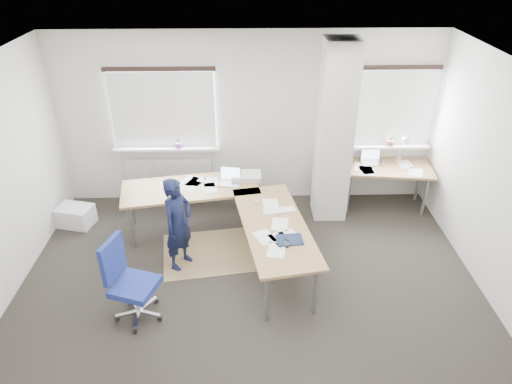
{
  "coord_description": "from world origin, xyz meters",
  "views": [
    {
      "loc": [
        -0.02,
        -4.32,
        4.08
      ],
      "look_at": [
        0.1,
        0.9,
        1.02
      ],
      "focal_mm": 32.0,
      "sensor_mm": 36.0,
      "label": 1
    }
  ],
  "objects_px": {
    "desk_side": "(387,169)",
    "task_chair": "(134,297)",
    "person": "(178,224)",
    "desk_main": "(233,206)"
  },
  "relations": [
    {
      "from": "desk_side",
      "to": "task_chair",
      "type": "xyz_separation_m",
      "value": [
        -3.62,
        -2.44,
        -0.39
      ]
    },
    {
      "from": "desk_side",
      "to": "person",
      "type": "xyz_separation_m",
      "value": [
        -3.18,
        -1.48,
        -0.02
      ]
    },
    {
      "from": "desk_main",
      "to": "person",
      "type": "relative_size",
      "value": 2.1
    },
    {
      "from": "desk_side",
      "to": "desk_main",
      "type": "bearing_deg",
      "value": -149.76
    },
    {
      "from": "desk_main",
      "to": "desk_side",
      "type": "relative_size",
      "value": 1.91
    },
    {
      "from": "desk_main",
      "to": "desk_side",
      "type": "height_order",
      "value": "desk_side"
    },
    {
      "from": "desk_main",
      "to": "person",
      "type": "distance_m",
      "value": 0.82
    },
    {
      "from": "task_chair",
      "to": "desk_side",
      "type": "bearing_deg",
      "value": 52.3
    },
    {
      "from": "desk_side",
      "to": "task_chair",
      "type": "bearing_deg",
      "value": -139.33
    },
    {
      "from": "desk_main",
      "to": "desk_side",
      "type": "distance_m",
      "value": 2.7
    }
  ]
}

